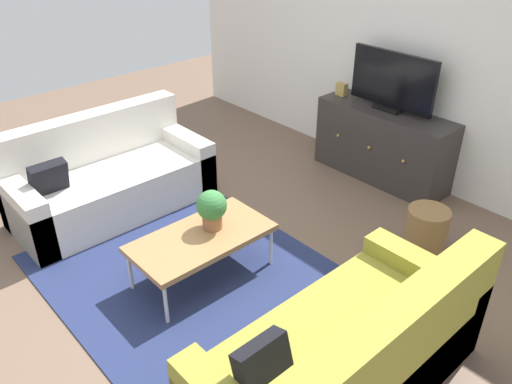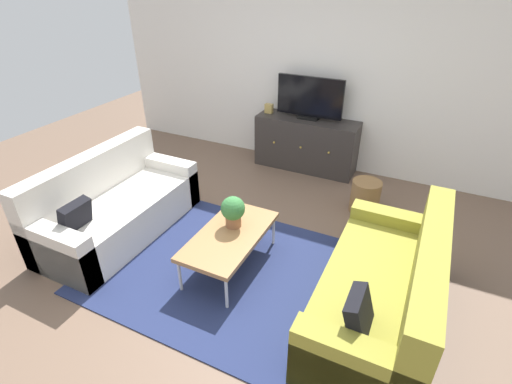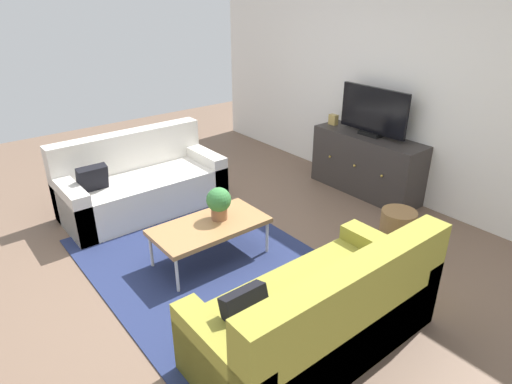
% 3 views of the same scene
% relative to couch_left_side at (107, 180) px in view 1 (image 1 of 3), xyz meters
% --- Properties ---
extents(ground_plane, '(10.00, 10.00, 0.00)m').
position_rel_couch_left_side_xyz_m(ground_plane, '(1.44, 0.10, -0.28)').
color(ground_plane, brown).
extents(wall_back, '(6.40, 0.12, 2.70)m').
position_rel_couch_left_side_xyz_m(wall_back, '(1.44, 2.65, 1.07)').
color(wall_back, white).
rests_on(wall_back, ground_plane).
extents(area_rug, '(2.50, 1.90, 0.01)m').
position_rel_couch_left_side_xyz_m(area_rug, '(1.44, -0.05, -0.28)').
color(area_rug, navy).
rests_on(area_rug, ground_plane).
extents(couch_left_side, '(0.83, 1.78, 0.86)m').
position_rel_couch_left_side_xyz_m(couch_left_side, '(0.00, 0.00, 0.00)').
color(couch_left_side, silver).
rests_on(couch_left_side, ground_plane).
extents(couch_right_side, '(0.83, 1.78, 0.86)m').
position_rel_couch_left_side_xyz_m(couch_right_side, '(2.87, 0.00, 0.00)').
color(couch_right_side, olive).
rests_on(couch_right_side, ground_plane).
extents(coffee_table, '(0.55, 1.06, 0.38)m').
position_rel_couch_left_side_xyz_m(coffee_table, '(1.42, 0.03, 0.07)').
color(coffee_table, '#A37547').
rests_on(coffee_table, ground_plane).
extents(potted_plant, '(0.23, 0.23, 0.31)m').
position_rel_couch_left_side_xyz_m(potted_plant, '(1.39, 0.16, 0.27)').
color(potted_plant, '#936042').
rests_on(potted_plant, coffee_table).
extents(tv_console, '(1.41, 0.47, 0.73)m').
position_rel_couch_left_side_xyz_m(tv_console, '(1.34, 2.37, 0.08)').
color(tv_console, '#332D2B').
rests_on(tv_console, ground_plane).
extents(flat_screen_tv, '(0.91, 0.16, 0.57)m').
position_rel_couch_left_side_xyz_m(flat_screen_tv, '(1.34, 2.39, 0.73)').
color(flat_screen_tv, black).
rests_on(flat_screen_tv, tv_console).
extents(mantel_clock, '(0.11, 0.07, 0.13)m').
position_rel_couch_left_side_xyz_m(mantel_clock, '(0.76, 2.37, 0.52)').
color(mantel_clock, tan).
rests_on(mantel_clock, tv_console).
extents(wicker_basket, '(0.34, 0.34, 0.39)m').
position_rel_couch_left_side_xyz_m(wicker_basket, '(2.37, 1.59, -0.09)').
color(wicker_basket, olive).
rests_on(wicker_basket, ground_plane).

